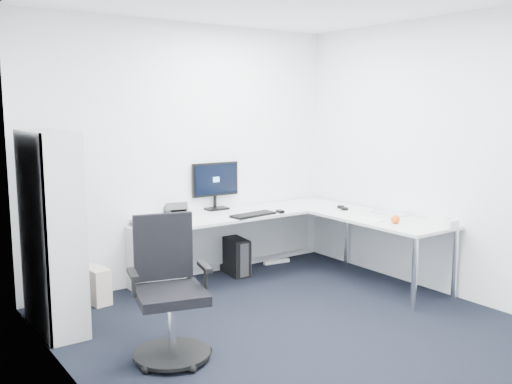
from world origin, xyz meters
TOP-DOWN VIEW (x-y plane):
  - ground at (0.00, 0.00)m, footprint 4.20×4.20m
  - wall_back at (0.00, 2.10)m, footprint 3.60×0.02m
  - wall_left at (-1.80, 0.00)m, footprint 0.02×4.20m
  - wall_right at (1.80, 0.00)m, footprint 0.02×4.20m
  - l_desk at (0.55, 1.40)m, footprint 2.46×1.38m
  - drawer_pedestal at (-0.52, 1.85)m, footprint 0.42×0.53m
  - bookshelf at (-1.62, 1.45)m, footprint 0.32×0.83m
  - task_chair at (-1.11, 0.34)m, footprint 0.72×0.72m
  - black_pc_tower at (0.45, 1.88)m, footprint 0.23×0.44m
  - beige_pc_tower at (-1.13, 1.87)m, footprint 0.20×0.37m
  - power_strip at (1.09, 1.96)m, footprint 0.33×0.10m
  - monitor at (0.31, 2.04)m, footprint 0.56×0.20m
  - black_keyboard at (0.44, 1.51)m, footprint 0.51×0.23m
  - mouse at (0.76, 1.47)m, footprint 0.07×0.10m
  - desk_phone at (-0.25, 1.91)m, footprint 0.26×0.26m
  - laptop at (1.67, 0.74)m, footprint 0.41×0.40m
  - white_keyboard at (1.26, 0.70)m, footprint 0.12×0.39m
  - headphones at (1.47, 1.25)m, footprint 0.18×0.21m
  - orange_fruit at (1.33, 0.38)m, footprint 0.09×0.09m
  - tissue_box at (1.57, 0.00)m, footprint 0.14×0.25m

SIDE VIEW (x-z plane):
  - ground at x=0.00m, z-range 0.00..0.00m
  - power_strip at x=1.09m, z-range 0.00..0.04m
  - beige_pc_tower at x=-1.13m, z-range 0.00..0.34m
  - black_pc_tower at x=0.45m, z-range 0.00..0.41m
  - drawer_pedestal at x=-0.52m, z-range 0.00..0.65m
  - l_desk at x=0.55m, z-range 0.00..0.72m
  - task_chair at x=-1.11m, z-range 0.00..1.05m
  - white_keyboard at x=1.26m, z-range 0.72..0.73m
  - black_keyboard at x=0.44m, z-range 0.72..0.74m
  - mouse at x=0.76m, z-range 0.72..0.75m
  - headphones at x=1.47m, z-range 0.72..0.77m
  - tissue_box at x=1.57m, z-range 0.72..0.80m
  - orange_fruit at x=1.33m, z-range 0.72..0.80m
  - desk_phone at x=-0.25m, z-range 0.72..0.87m
  - bookshelf at x=-1.62m, z-range 0.00..1.66m
  - laptop at x=1.67m, z-range 0.72..0.98m
  - monitor at x=0.31m, z-range 0.72..1.25m
  - wall_back at x=0.00m, z-range 0.00..2.70m
  - wall_left at x=-1.80m, z-range 0.00..2.70m
  - wall_right at x=1.80m, z-range 0.00..2.70m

